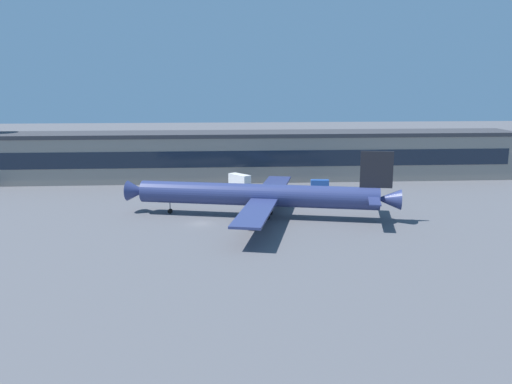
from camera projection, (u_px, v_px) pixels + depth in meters
ground_plane at (200, 223)px, 118.86m from camera, size 600.00×600.00×0.00m
terminal_building at (205, 156)px, 171.16m from camera, size 197.05×16.72×14.90m
airliner at (261, 195)px, 123.58m from camera, size 62.25×54.08×15.67m
crew_van at (319, 184)px, 157.53m from camera, size 5.43×2.82×2.55m
catering_truck at (239, 181)px, 157.54m from camera, size 6.45×7.29×4.15m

